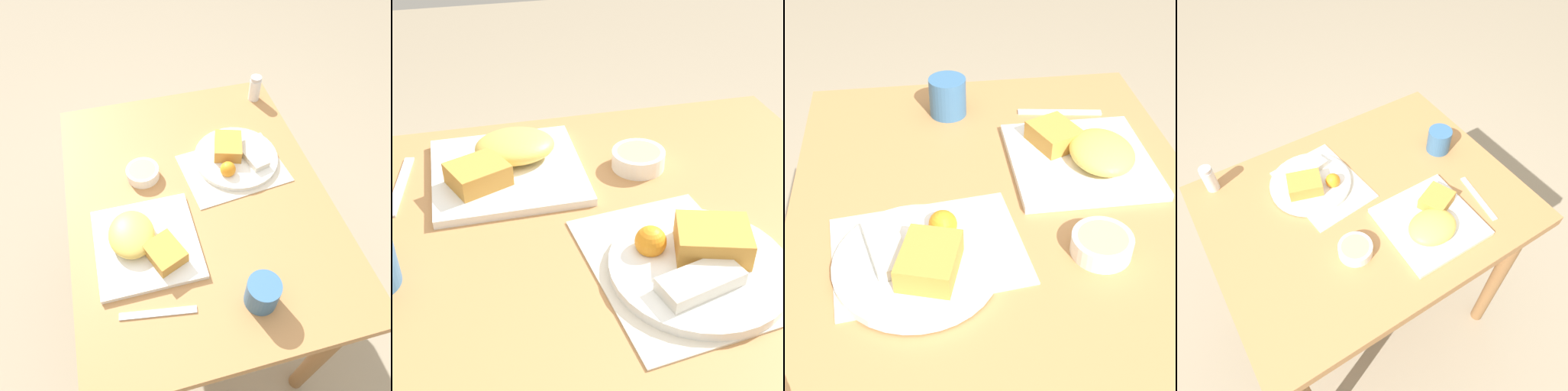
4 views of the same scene
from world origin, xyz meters
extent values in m
plane|color=gray|center=(0.00, 0.00, 0.00)|extent=(8.00, 8.00, 0.00)
cube|color=#B27A47|center=(0.00, 0.00, 0.76)|extent=(0.90, 0.70, 0.04)
cylinder|color=olive|center=(-0.39, -0.29, 0.37)|extent=(0.05, 0.05, 0.74)
cylinder|color=olive|center=(-0.39, 0.29, 0.37)|extent=(0.05, 0.05, 0.74)
cylinder|color=olive|center=(0.39, 0.29, 0.37)|extent=(0.05, 0.05, 0.74)
cube|color=beige|center=(-0.08, 0.13, 0.78)|extent=(0.24, 0.31, 0.00)
cube|color=white|center=(0.11, -0.16, 0.78)|extent=(0.25, 0.25, 0.01)
ellipsoid|color=#E5BC51|center=(0.09, -0.19, 0.81)|extent=(0.14, 0.11, 0.04)
cube|color=#C68938|center=(0.16, -0.12, 0.81)|extent=(0.11, 0.10, 0.04)
cylinder|color=white|center=(-0.11, 0.14, 0.78)|extent=(0.24, 0.24, 0.01)
cube|color=#C68938|center=(-0.13, 0.12, 0.81)|extent=(0.12, 0.10, 0.04)
cube|color=silver|center=(-0.09, 0.19, 0.80)|extent=(0.12, 0.07, 0.02)
sphere|color=orange|center=(-0.05, 0.10, 0.81)|extent=(0.04, 0.04, 0.04)
cylinder|color=white|center=(-0.11, -0.13, 0.79)|extent=(0.09, 0.09, 0.03)
cylinder|color=#D1B775|center=(-0.11, -0.13, 0.80)|extent=(0.08, 0.08, 0.00)
cylinder|color=white|center=(-0.36, 0.29, 0.81)|extent=(0.04, 0.04, 0.07)
cylinder|color=white|center=(-0.36, 0.29, 0.80)|extent=(0.03, 0.03, 0.04)
cylinder|color=silver|center=(-0.36, 0.29, 0.85)|extent=(0.04, 0.04, 0.01)
cube|color=silver|center=(0.29, -0.17, 0.78)|extent=(0.04, 0.17, 0.00)
cylinder|color=#386693|center=(0.32, 0.06, 0.81)|extent=(0.07, 0.07, 0.08)
camera|label=1|loc=(0.61, -0.16, 1.60)|focal=35.00mm
camera|label=2|loc=(0.17, 0.63, 1.28)|focal=50.00mm
camera|label=3|loc=(-0.66, 0.12, 1.36)|focal=50.00mm
camera|label=4|loc=(-0.35, -0.59, 1.66)|focal=35.00mm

